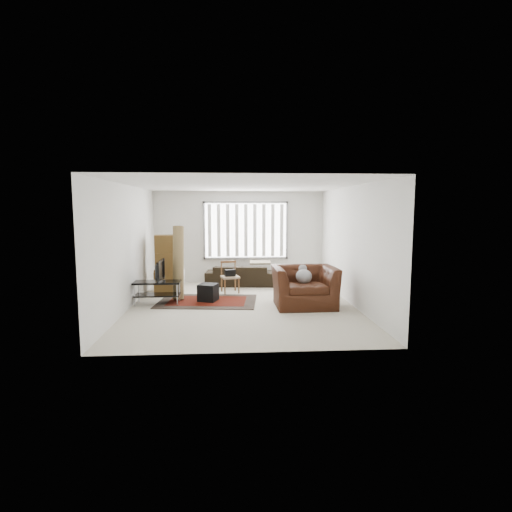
# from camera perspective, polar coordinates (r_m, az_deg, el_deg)

# --- Properties ---
(room) EXTENTS (6.00, 6.02, 2.71)m
(room) POSITION_cam_1_polar(r_m,az_deg,el_deg) (9.40, -1.89, 4.15)
(room) COLOR beige
(room) RESTS_ON ground
(persian_rug) EXTENTS (2.42, 1.74, 0.02)m
(persian_rug) POSITION_cam_1_polar(r_m,az_deg,el_deg) (9.57, -6.95, -6.43)
(persian_rug) COLOR black
(persian_rug) RESTS_ON ground
(tv_stand) EXTENTS (1.06, 0.47, 0.53)m
(tv_stand) POSITION_cam_1_polar(r_m,az_deg,el_deg) (9.49, -13.90, -4.40)
(tv_stand) COLOR black
(tv_stand) RESTS_ON ground
(tv) EXTENTS (0.11, 0.85, 0.49)m
(tv) POSITION_cam_1_polar(r_m,az_deg,el_deg) (9.43, -13.97, -2.07)
(tv) COLOR black
(tv) RESTS_ON tv_stand
(subwoofer) EXTENTS (0.51, 0.51, 0.40)m
(subwoofer) POSITION_cam_1_polar(r_m,az_deg,el_deg) (9.55, -6.85, -5.17)
(subwoofer) COLOR black
(subwoofer) RESTS_ON persian_rug
(moving_boxes) EXTENTS (0.69, 0.64, 1.50)m
(moving_boxes) POSITION_cam_1_polar(r_m,az_deg,el_deg) (10.79, -12.80, -1.34)
(moving_boxes) COLOR brown
(moving_boxes) RESTS_ON ground
(white_flatpack) EXTENTS (0.53, 0.29, 0.64)m
(white_flatpack) POSITION_cam_1_polar(r_m,az_deg,el_deg) (10.70, -11.52, -3.42)
(white_flatpack) COLOR silver
(white_flatpack) RESTS_ON ground
(rolled_rug) EXTENTS (0.29, 0.66, 1.78)m
(rolled_rug) POSITION_cam_1_polar(r_m,az_deg,el_deg) (9.83, -11.03, -0.94)
(rolled_rug) COLOR brown
(rolled_rug) RESTS_ON ground
(sofa) EXTENTS (2.05, 1.04, 0.76)m
(sofa) POSITION_cam_1_polar(r_m,az_deg,el_deg) (11.47, -2.20, -2.30)
(sofa) COLOR black
(sofa) RESTS_ON ground
(side_chair) EXTENTS (0.53, 0.53, 0.82)m
(side_chair) POSITION_cam_1_polar(r_m,az_deg,el_deg) (10.48, -3.75, -2.77)
(side_chair) COLOR #887359
(side_chair) RESTS_ON ground
(armchair) EXTENTS (1.41, 1.23, 1.03)m
(armchair) POSITION_cam_1_polar(r_m,az_deg,el_deg) (9.05, 6.92, -3.92)
(armchair) COLOR #36170B
(armchair) RESTS_ON ground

